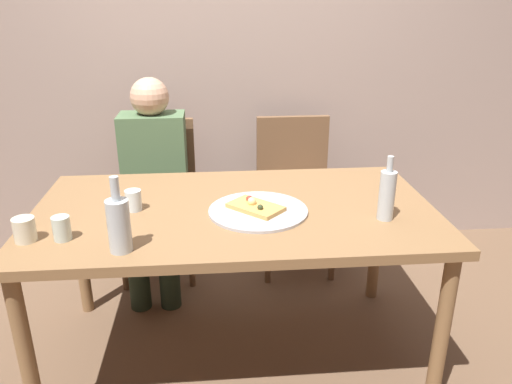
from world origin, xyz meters
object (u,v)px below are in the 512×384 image
Objects in this scene: dining_table at (235,223)px; chair_right at (295,184)px; tumbler_near at (133,200)px; pizza_tray at (258,211)px; tumbler_far at (62,228)px; pizza_slice_last at (255,206)px; beer_bottle at (387,194)px; guest_in_sweater at (154,176)px; chair_left at (158,188)px; wine_glass at (25,230)px; wine_bottle at (119,224)px.

chair_right reaches higher than dining_table.
chair_right is at bearing 46.28° from tumbler_near.
tumbler_near reaches higher than pizza_tray.
chair_right is (1.04, 1.11, -0.27)m from tumbler_far.
tumbler_far is at bearing 46.80° from chair_right.
beer_bottle reaches higher than pizza_slice_last.
chair_right reaches higher than pizza_slice_last.
guest_in_sweater is at bearing 76.99° from tumbler_far.
guest_in_sweater is at bearing 90.00° from chair_left.
wine_glass is (-0.77, -0.24, 0.12)m from dining_table.
guest_in_sweater reaches higher than chair_left.
dining_table is 1.87× the size of chair_left.
beer_bottle is 0.29× the size of chair_left.
beer_bottle is 1.24m from tumbler_far.
tumbler_near is 0.72m from guest_in_sweater.
chair_left and chair_right have the same top height.
dining_table is 0.64m from beer_bottle.
wine_glass is (-0.35, -0.25, 0.00)m from tumbler_near.
wine_bottle is 1.05× the size of beer_bottle.
wine_glass is at bearing 163.44° from wine_bottle.
dining_table is at bearing 147.55° from pizza_slice_last.
beer_bottle is 0.22× the size of guest_in_sweater.
dining_table is at bearing 17.44° from wine_glass.
beer_bottle is at bearing 3.50° from tumbler_far.
dining_table is 6.75× the size of pizza_slice_last.
guest_in_sweater is (-0.00, 0.71, -0.14)m from tumbler_near.
wine_glass is at bearing 69.78° from guest_in_sweater.
pizza_tray is 1.49× the size of wine_bottle.
chair_right is at bearing 43.37° from wine_glass.
tumbler_near is at bearing 46.28° from chair_right.
tumbler_far is at bearing -159.14° from dining_table.
tumbler_near is 0.96× the size of tumbler_far.
pizza_slice_last is 2.76× the size of tumbler_far.
pizza_slice_last is at bearing -7.00° from tumbler_near.
dining_table is at bearing 164.22° from beer_bottle.
dining_table is 6.42× the size of beer_bottle.
wine_bottle reaches higher than tumbler_far.
tumbler_far reaches higher than tumbler_near.
wine_bottle is 0.30× the size of chair_right.
chair_right is at bearing -169.54° from guest_in_sweater.
guest_in_sweater is at bearing 120.31° from dining_table.
chair_left is (0.22, 1.11, -0.27)m from tumbler_far.
tumbler_near is 0.43m from wine_glass.
pizza_slice_last is 0.92m from guest_in_sweater.
tumbler_far is (-0.72, -0.19, 0.02)m from pizza_slice_last.
wine_glass is (-0.85, -0.19, 0.02)m from pizza_slice_last.
dining_table is 6.12× the size of wine_bottle.
guest_in_sweater reaches higher than tumbler_near.
wine_bottle is at bearing -169.83° from beer_bottle.
beer_bottle is 1.03m from tumbler_near.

